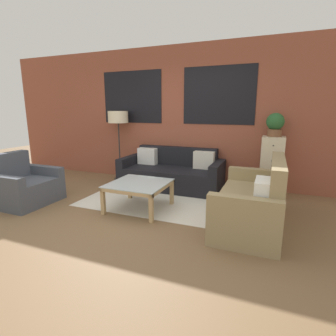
% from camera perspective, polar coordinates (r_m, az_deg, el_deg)
% --- Properties ---
extents(ground_plane, '(16.00, 16.00, 0.00)m').
position_cam_1_polar(ground_plane, '(3.78, -12.47, -11.67)').
color(ground_plane, brown).
extents(wall_back_brick, '(8.40, 0.09, 2.80)m').
position_cam_1_polar(wall_back_brick, '(5.63, 1.13, 11.30)').
color(wall_back_brick, brown).
rests_on(wall_back_brick, ground_plane).
extents(rug, '(2.29, 1.77, 0.00)m').
position_cam_1_polar(rug, '(4.71, -2.88, -6.42)').
color(rug, silver).
rests_on(rug, ground_plane).
extents(couch_dark, '(2.01, 0.88, 0.78)m').
position_cam_1_polar(couch_dark, '(5.26, 0.84, -1.22)').
color(couch_dark, black).
rests_on(couch_dark, ground_plane).
extents(settee_vintage, '(0.80, 1.64, 0.92)m').
position_cam_1_polar(settee_vintage, '(3.71, 18.06, -7.30)').
color(settee_vintage, '#99845B').
rests_on(settee_vintage, ground_plane).
extents(armchair_corner, '(0.80, 0.92, 0.84)m').
position_cam_1_polar(armchair_corner, '(4.98, -28.72, -3.62)').
color(armchair_corner, '#474C56').
rests_on(armchair_corner, ground_plane).
extents(coffee_table, '(0.87, 0.87, 0.43)m').
position_cam_1_polar(coffee_table, '(4.10, -6.35, -4.07)').
color(coffee_table, silver).
rests_on(coffee_table, ground_plane).
extents(floor_lamp, '(0.43, 0.43, 1.50)m').
position_cam_1_polar(floor_lamp, '(5.87, -10.78, 10.29)').
color(floor_lamp, '#2D2D2D').
rests_on(floor_lamp, ground_plane).
extents(drawer_cabinet, '(0.38, 0.42, 1.07)m').
position_cam_1_polar(drawer_cabinet, '(5.08, 21.59, 0.36)').
color(drawer_cabinet, beige).
rests_on(drawer_cabinet, ground_plane).
extents(potted_plant, '(0.30, 0.30, 0.41)m').
position_cam_1_polar(potted_plant, '(4.99, 22.29, 8.85)').
color(potted_plant, brown).
rests_on(potted_plant, drawer_cabinet).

